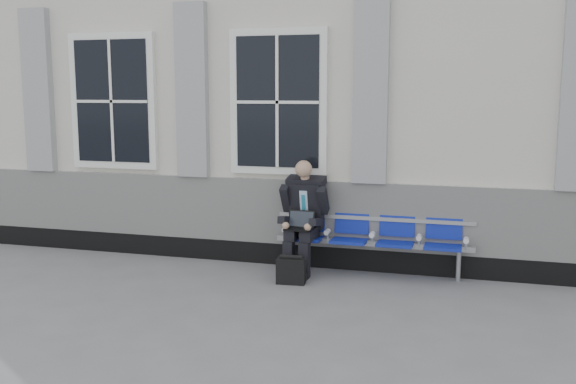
% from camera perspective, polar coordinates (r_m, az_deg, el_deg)
% --- Properties ---
extents(ground, '(70.00, 70.00, 0.00)m').
position_cam_1_polar(ground, '(7.83, -6.40, -8.92)').
color(ground, slate).
rests_on(ground, ground).
extents(station_building, '(14.40, 4.40, 4.49)m').
position_cam_1_polar(station_building, '(10.76, 0.33, 8.02)').
color(station_building, beige).
rests_on(station_building, ground).
extents(bench, '(2.60, 0.47, 0.91)m').
position_cam_1_polar(bench, '(8.50, 7.57, -3.65)').
color(bench, '#9EA0A3').
rests_on(bench, ground).
extents(businessman, '(0.63, 0.84, 1.50)m').
position_cam_1_polar(businessman, '(8.49, 1.40, -1.87)').
color(businessman, black).
rests_on(businessman, ground).
extents(briefcase, '(0.37, 0.18, 0.37)m').
position_cam_1_polar(briefcase, '(8.10, 0.27, -6.99)').
color(briefcase, black).
rests_on(briefcase, ground).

